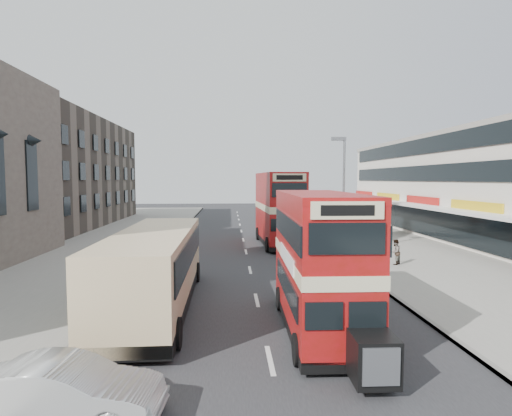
# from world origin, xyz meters

# --- Properties ---
(ground) EXTENTS (160.00, 160.00, 0.00)m
(ground) POSITION_xyz_m (0.00, 0.00, 0.00)
(ground) COLOR #28282B
(ground) RESTS_ON ground
(road_surface) EXTENTS (12.00, 90.00, 0.01)m
(road_surface) POSITION_xyz_m (0.00, 20.00, 0.01)
(road_surface) COLOR #28282B
(road_surface) RESTS_ON ground
(pavement_right) EXTENTS (12.00, 90.00, 0.15)m
(pavement_right) POSITION_xyz_m (12.00, 20.00, 0.07)
(pavement_right) COLOR gray
(pavement_right) RESTS_ON ground
(pavement_left) EXTENTS (12.00, 90.00, 0.15)m
(pavement_left) POSITION_xyz_m (-12.00, 20.00, 0.07)
(pavement_left) COLOR gray
(pavement_left) RESTS_ON ground
(kerb_left) EXTENTS (0.20, 90.00, 0.16)m
(kerb_left) POSITION_xyz_m (-6.10, 20.00, 0.07)
(kerb_left) COLOR gray
(kerb_left) RESTS_ON ground
(kerb_right) EXTENTS (0.20, 90.00, 0.16)m
(kerb_right) POSITION_xyz_m (6.10, 20.00, 0.07)
(kerb_right) COLOR gray
(kerb_right) RESTS_ON ground
(brick_terrace) EXTENTS (14.00, 28.00, 12.00)m
(brick_terrace) POSITION_xyz_m (-22.00, 38.00, 6.00)
(brick_terrace) COLOR #66594C
(brick_terrace) RESTS_ON ground
(commercial_row) EXTENTS (9.90, 46.20, 9.30)m
(commercial_row) POSITION_xyz_m (19.95, 22.00, 4.70)
(commercial_row) COLOR beige
(commercial_row) RESTS_ON ground
(street_lamp) EXTENTS (1.00, 0.20, 8.12)m
(street_lamp) POSITION_xyz_m (6.52, 18.00, 4.78)
(street_lamp) COLOR slate
(street_lamp) RESTS_ON ground
(bus_main) EXTENTS (2.49, 8.50, 4.65)m
(bus_main) POSITION_xyz_m (1.93, 4.28, 2.45)
(bus_main) COLOR black
(bus_main) RESTS_ON ground
(bus_second) EXTENTS (3.23, 10.21, 5.60)m
(bus_second) POSITION_xyz_m (2.78, 23.09, 2.95)
(bus_second) COLOR black
(bus_second) RESTS_ON ground
(coach) EXTENTS (2.97, 11.18, 2.96)m
(coach) POSITION_xyz_m (-4.21, 7.19, 1.74)
(coach) COLOR black
(coach) RESTS_ON ground
(car_left_front) EXTENTS (4.31, 1.83, 1.38)m
(car_left_front) POSITION_xyz_m (-4.73, -0.79, 0.69)
(car_left_front) COLOR beige
(car_left_front) RESTS_ON ground
(car_right_a) EXTENTS (4.05, 1.73, 1.16)m
(car_right_a) POSITION_xyz_m (5.40, 18.00, 0.58)
(car_right_a) COLOR #9F170F
(car_right_a) RESTS_ON ground
(car_right_b) EXTENTS (3.93, 1.90, 1.08)m
(car_right_b) POSITION_xyz_m (4.87, 19.91, 0.54)
(car_right_b) COLOR #D86015
(car_right_b) RESTS_ON ground
(car_right_c) EXTENTS (3.94, 1.71, 1.32)m
(car_right_c) POSITION_xyz_m (5.00, 29.59, 0.66)
(car_right_c) COLOR #5A83B4
(car_right_c) RESTS_ON ground
(pedestrian_near) EXTENTS (0.68, 0.67, 1.54)m
(pedestrian_near) POSITION_xyz_m (8.77, 14.28, 0.92)
(pedestrian_near) COLOR gray
(pedestrian_near) RESTS_ON pavement_right
(pedestrian_far) EXTENTS (1.15, 0.90, 1.82)m
(pedestrian_far) POSITION_xyz_m (9.30, 28.71, 1.06)
(pedestrian_far) COLOR gray
(pedestrian_far) RESTS_ON pavement_right
(cyclist) EXTENTS (0.89, 1.90, 2.28)m
(cyclist) POSITION_xyz_m (4.97, 21.71, 0.78)
(cyclist) COLOR gray
(cyclist) RESTS_ON ground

